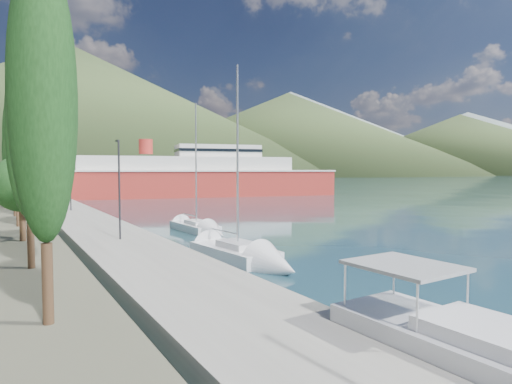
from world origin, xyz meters
TOP-DOWN VIEW (x-y plane):
  - ground at (0.00, 120.00)m, footprint 1400.00×1400.00m
  - quay at (-9.00, 26.00)m, footprint 5.00×88.00m
  - hills_far at (138.59, 618.73)m, footprint 1480.00×900.00m
  - hills_near at (98.04, 372.50)m, footprint 1010.00×520.00m
  - tree_row at (-14.10, 31.98)m, footprint 3.40×64.75m
  - lamp_posts at (-9.00, 14.37)m, footprint 0.15×45.88m
  - sailboat_near at (-3.82, 7.73)m, footprint 3.24×8.33m
  - sailboat_mid at (-1.49, 19.37)m, footprint 2.39×7.87m
  - ferry at (15.60, 64.88)m, footprint 57.61×24.14m

SIDE VIEW (x-z plane):
  - ground at x=0.00m, z-range 0.00..0.00m
  - sailboat_mid at x=-1.49m, z-range -5.32..5.88m
  - sailboat_near at x=-3.82m, z-range -5.53..6.15m
  - quay at x=-9.00m, z-range 0.00..0.80m
  - ferry at x=15.60m, z-range -2.19..9.00m
  - lamp_posts at x=-9.00m, z-range 1.05..7.11m
  - tree_row at x=-14.10m, z-range 0.16..11.85m
  - hills_near at x=98.04m, z-range -8.32..106.68m
  - hills_far at x=138.59m, z-range -12.61..167.39m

